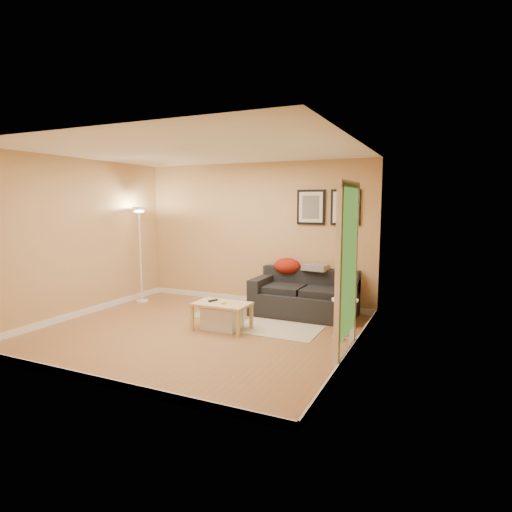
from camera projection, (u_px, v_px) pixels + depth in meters
The scene contains 25 objects.
floor at pixel (198, 332), 6.19m from camera, with size 4.50×4.50×0.00m, color #9C6642.
ceiling at pixel (194, 150), 5.87m from camera, with size 4.50×4.50×0.00m, color white.
wall_back at pixel (255, 234), 7.83m from camera, with size 4.50×4.50×0.00m, color tan.
wall_front at pixel (87, 261), 4.23m from camera, with size 4.50×4.50×0.00m, color tan.
wall_left at pixel (80, 238), 6.97m from camera, with size 4.00×4.00×0.00m, color tan.
wall_right at pixel (354, 251), 5.10m from camera, with size 4.00×4.00×0.00m, color tan.
baseboard_back at pixel (255, 300), 7.98m from camera, with size 4.50×0.02×0.10m, color white.
baseboard_front at pixel (94, 380), 4.40m from camera, with size 4.50×0.02×0.10m, color white.
baseboard_left at pixel (85, 312), 7.12m from camera, with size 0.02×4.00×0.10m, color white.
baseboard_right at pixel (351, 351), 5.26m from camera, with size 0.02×4.00×0.10m, color white.
sofa at pixel (304, 293), 7.06m from camera, with size 1.70×0.90×0.75m, color black, non-canonical shape.
red_throw at pixel (287, 266), 7.43m from camera, with size 0.48×0.36×0.28m, color #A6280F, non-canonical shape.
plaid_throw at pixel (315, 267), 7.21m from camera, with size 0.42×0.26×0.10m, color tan, non-canonical shape.
framed_print_left at pixel (311, 207), 7.30m from camera, with size 0.50×0.04×0.60m, color black, non-canonical shape.
framed_print_right at pixel (346, 207), 7.05m from camera, with size 0.50×0.04×0.60m, color black, non-canonical shape.
area_rug at pixel (277, 329), 6.30m from camera, with size 1.25×0.85×0.01m, color beige.
green_runner at pixel (213, 315), 7.07m from camera, with size 0.70×0.50×0.01m, color #668C4C.
coffee_table at pixel (222, 316), 6.26m from camera, with size 0.82×0.50×0.41m, color tan, non-canonical shape.
remote_control at pixel (213, 300), 6.35m from camera, with size 0.05×0.16×0.02m, color black.
tape_roll at pixel (224, 303), 6.17m from camera, with size 0.07×0.07×0.03m, color yellow.
storage_bin at pixel (222, 318), 6.32m from camera, with size 0.56×0.41×0.34m, color white, non-canonical shape.
side_table at pixel (344, 319), 5.85m from camera, with size 0.37×0.37×0.56m, color white, non-canonical shape.
book_stack at pixel (346, 297), 5.79m from camera, with size 0.16×0.22×0.07m, color #3844AA, non-canonical shape.
floor_lamp at pixel (141, 257), 7.97m from camera, with size 0.23×0.23×1.81m, color white, non-canonical shape.
doorway at pixel (347, 275), 5.02m from camera, with size 0.12×1.01×2.13m, color white, non-canonical shape.
Camera 1 is at (3.29, -5.10, 1.88)m, focal length 29.68 mm.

